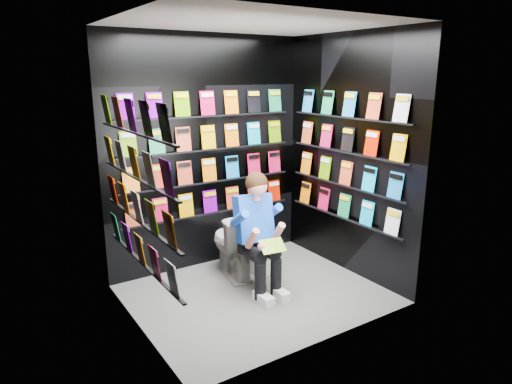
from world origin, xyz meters
TOP-DOWN VIEW (x-y plane):
  - floor at (0.00, 0.00)m, footprint 2.40×2.40m
  - ceiling at (0.00, 0.00)m, footprint 2.40×2.40m
  - wall_back at (0.00, 1.00)m, footprint 2.40×0.04m
  - wall_front at (0.00, -1.00)m, footprint 2.40×0.04m
  - wall_left at (-1.20, 0.00)m, footprint 0.04×2.00m
  - wall_right at (1.20, 0.00)m, footprint 0.04×2.00m
  - comics_back at (0.00, 0.97)m, footprint 2.10×0.06m
  - comics_left at (-1.17, 0.00)m, footprint 0.06×1.70m
  - comics_right at (1.17, 0.00)m, footprint 0.06×1.70m
  - toilet at (0.05, 0.53)m, footprint 0.53×0.81m
  - longbox at (0.33, 0.48)m, footprint 0.35×0.44m
  - longbox_lid at (0.33, 0.48)m, footprint 0.37×0.46m
  - reader at (0.05, 0.15)m, footprint 0.60×0.79m
  - held_comic at (0.05, -0.20)m, footprint 0.26×0.18m

SIDE VIEW (x-z plane):
  - floor at x=0.00m, z-range 0.00..0.00m
  - longbox at x=0.33m, z-range 0.00..0.29m
  - longbox_lid at x=0.33m, z-range 0.29..0.32m
  - toilet at x=0.05m, z-range 0.00..0.73m
  - held_comic at x=0.05m, z-range 0.53..0.63m
  - reader at x=0.05m, z-range 0.09..1.41m
  - wall_back at x=0.00m, z-range 0.00..2.60m
  - wall_front at x=0.00m, z-range 0.00..2.60m
  - wall_left at x=-1.20m, z-range 0.00..2.60m
  - wall_right at x=1.20m, z-range 0.00..2.60m
  - comics_back at x=0.00m, z-range 0.62..1.99m
  - comics_left at x=-1.17m, z-range 0.62..1.99m
  - comics_right at x=1.17m, z-range 0.62..1.99m
  - ceiling at x=0.00m, z-range 2.60..2.60m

